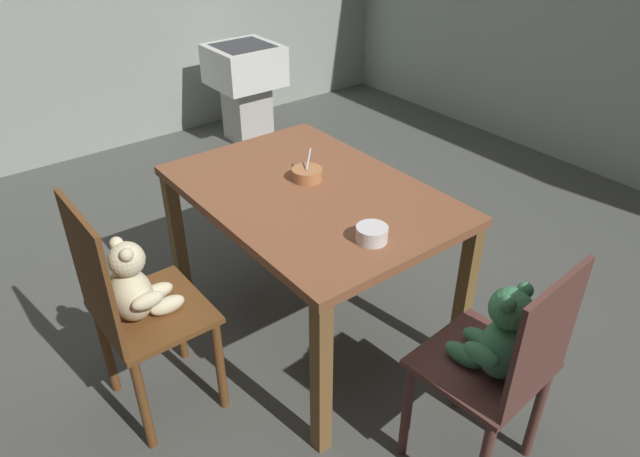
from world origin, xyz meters
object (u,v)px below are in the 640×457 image
porridge_bowl_terracotta_center (307,174)px  sink_basin (245,79)px  teddy_chair_near_right (500,352)px  porridge_bowl_white_near_right (372,233)px  dining_table (310,209)px  teddy_chair_near_front (135,299)px

porridge_bowl_terracotta_center → sink_basin: size_ratio=0.18×
teddy_chair_near_right → porridge_bowl_terracotta_center: size_ratio=7.00×
porridge_bowl_terracotta_center → porridge_bowl_white_near_right: size_ratio=1.12×
dining_table → porridge_bowl_white_near_right: bearing=-6.8°
teddy_chair_near_right → porridge_bowl_white_near_right: bearing=4.4°
porridge_bowl_terracotta_center → sink_basin: porridge_bowl_terracotta_center is taller
dining_table → sink_basin: bearing=155.7°
teddy_chair_near_right → teddy_chair_near_front: bearing=35.1°
porridge_bowl_white_near_right → porridge_bowl_terracotta_center: bearing=169.2°
sink_basin → porridge_bowl_terracotta_center: bearing=-24.1°
teddy_chair_near_front → porridge_bowl_terracotta_center: size_ratio=7.40×
dining_table → porridge_bowl_white_near_right: size_ratio=10.42×
porridge_bowl_terracotta_center → sink_basin: bearing=155.9°
teddy_chair_near_front → sink_basin: teddy_chair_near_front is taller
teddy_chair_near_front → porridge_bowl_white_near_right: (0.44, 0.72, 0.21)m
porridge_bowl_white_near_right → sink_basin: 2.68m
dining_table → sink_basin: same height
teddy_chair_near_front → sink_basin: (-2.04, 1.70, -0.06)m
teddy_chair_near_right → porridge_bowl_terracotta_center: (-1.03, 0.01, 0.21)m
dining_table → porridge_bowl_terracotta_center: (-0.08, 0.05, 0.11)m
dining_table → sink_basin: 2.26m
porridge_bowl_terracotta_center → teddy_chair_near_right: bearing=-0.7°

